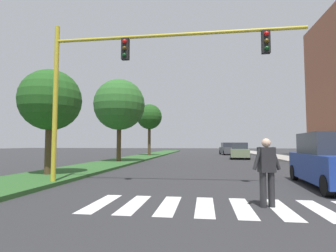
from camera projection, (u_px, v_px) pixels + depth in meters
name	position (u px, v px, depth m)	size (l,w,h in m)	color
ground_plane	(209.00, 159.00, 27.39)	(140.00, 140.00, 0.00)	#2D2D30
crosswalk	(223.00, 207.00, 6.50)	(6.75, 2.20, 0.01)	silver
median_strip	(133.00, 159.00, 26.45)	(3.43, 64.00, 0.15)	#2D5B28
tree_mid	(50.00, 101.00, 12.54)	(2.88, 2.88, 4.92)	#4C3823
tree_far	(119.00, 105.00, 21.90)	(4.21, 4.21, 6.76)	#4C3823
tree_distant	(149.00, 117.00, 33.52)	(3.16, 3.16, 6.43)	#4C3823
sidewalk_right	(297.00, 160.00, 24.33)	(3.00, 64.00, 0.15)	#9E9991
traffic_light_gantry	(125.00, 68.00, 9.88)	(9.30, 0.30, 6.00)	gold
pedestrian_performer	(267.00, 169.00, 6.56)	(0.74, 0.33, 1.69)	#262628
suv_crossing	(333.00, 161.00, 9.53)	(2.26, 4.72, 1.97)	navy
sedan_midblock	(240.00, 151.00, 27.79)	(2.26, 4.28, 1.70)	gray
sedan_distant	(228.00, 149.00, 38.69)	(2.27, 4.57, 1.76)	#474C51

